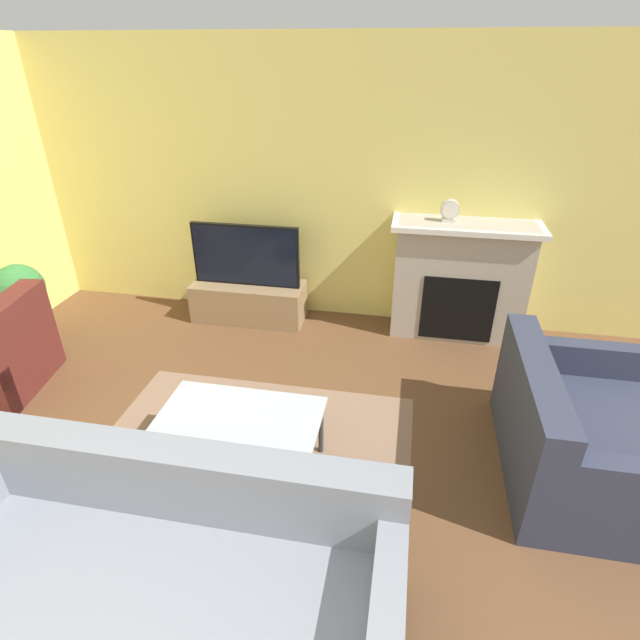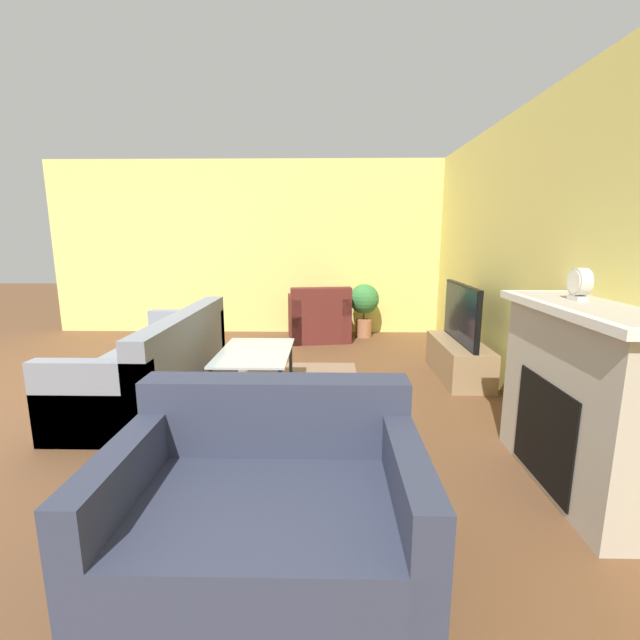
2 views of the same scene
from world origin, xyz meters
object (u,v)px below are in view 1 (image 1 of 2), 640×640
(mantel_clock, at_px, (450,210))
(tv, at_px, (246,255))
(coffee_table, at_px, (238,425))
(couch_loveseat, at_px, (577,438))
(couch_sectional, at_px, (168,573))
(potted_plant, at_px, (21,295))

(mantel_clock, bearing_deg, tv, -177.17)
(coffee_table, xyz_separation_m, mantel_clock, (1.32, 2.24, 0.84))
(tv, relative_size, couch_loveseat, 0.80)
(tv, distance_m, couch_loveseat, 3.32)
(couch_sectional, relative_size, mantel_clock, 11.29)
(tv, bearing_deg, couch_loveseat, -31.30)
(couch_sectional, height_order, couch_loveseat, same)
(tv, relative_size, potted_plant, 1.34)
(couch_loveseat, distance_m, coffee_table, 2.23)
(tv, distance_m, potted_plant, 2.12)
(coffee_table, bearing_deg, potted_plant, 153.77)
(tv, height_order, potted_plant, tv)
(couch_sectional, bearing_deg, potted_plant, 138.41)
(tv, distance_m, coffee_table, 2.25)
(potted_plant, bearing_deg, tv, 25.02)
(couch_loveseat, bearing_deg, tv, 58.70)
(couch_sectional, distance_m, couch_loveseat, 2.63)
(coffee_table, bearing_deg, tv, 106.34)
(tv, relative_size, couch_sectional, 0.49)
(couch_sectional, relative_size, potted_plant, 2.76)
(potted_plant, bearing_deg, mantel_clock, 14.37)
(couch_loveseat, bearing_deg, potted_plant, 80.16)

